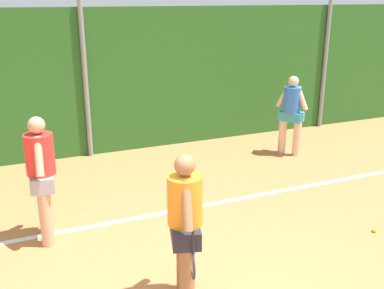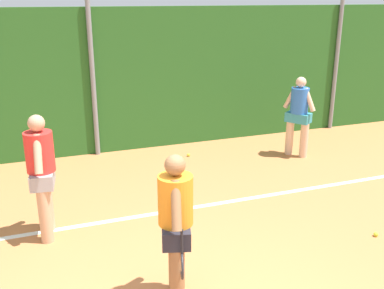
% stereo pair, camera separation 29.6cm
% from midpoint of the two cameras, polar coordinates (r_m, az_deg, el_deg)
% --- Properties ---
extents(ground_plane, '(31.70, 31.70, 0.00)m').
position_cam_midpoint_polar(ground_plane, '(6.18, -4.67, -13.24)').
color(ground_plane, '#C67542').
extents(hedge_fence_backdrop, '(20.60, 0.25, 3.04)m').
position_cam_midpoint_polar(hedge_fence_backdrop, '(9.60, -11.75, 7.70)').
color(hedge_fence_backdrop, '#286023').
rests_on(hedge_fence_backdrop, ground_plane).
extents(fence_post_center, '(0.10, 0.10, 3.33)m').
position_cam_midpoint_polar(fence_post_center, '(9.40, -11.64, 8.39)').
color(fence_post_center, gray).
rests_on(fence_post_center, ground_plane).
extents(fence_post_right, '(0.10, 0.10, 3.33)m').
position_cam_midpoint_polar(fence_post_right, '(11.81, 18.60, 9.80)').
color(fence_post_right, gray).
rests_on(fence_post_right, ground_plane).
extents(court_baseline_paint, '(15.06, 0.10, 0.01)m').
position_cam_midpoint_polar(court_baseline_paint, '(6.99, -6.80, -9.27)').
color(court_baseline_paint, white).
rests_on(court_baseline_paint, ground_plane).
extents(player_foreground_near, '(0.42, 0.79, 1.72)m').
position_cam_midpoint_polar(player_foreground_near, '(4.78, -0.27, -9.93)').
color(player_foreground_near, '#8C603D').
rests_on(player_foreground_near, ground_plane).
extents(player_midcourt, '(0.38, 0.74, 1.77)m').
position_cam_midpoint_polar(player_midcourt, '(6.36, -17.35, -3.14)').
color(player_midcourt, tan).
rests_on(player_midcourt, ground_plane).
extents(player_backcourt_far, '(0.51, 0.61, 1.68)m').
position_cam_midpoint_polar(player_backcourt_far, '(9.58, 14.30, 3.99)').
color(player_backcourt_far, beige).
rests_on(player_backcourt_far, ground_plane).
extents(tennis_ball_4, '(0.07, 0.07, 0.07)m').
position_cam_midpoint_polar(tennis_ball_4, '(9.48, 0.45, -1.34)').
color(tennis_ball_4, '#CCDB33').
rests_on(tennis_ball_4, ground_plane).
extents(tennis_ball_6, '(0.07, 0.07, 0.07)m').
position_cam_midpoint_polar(tennis_ball_6, '(7.01, 23.53, -10.45)').
color(tennis_ball_6, '#CCDB33').
rests_on(tennis_ball_6, ground_plane).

